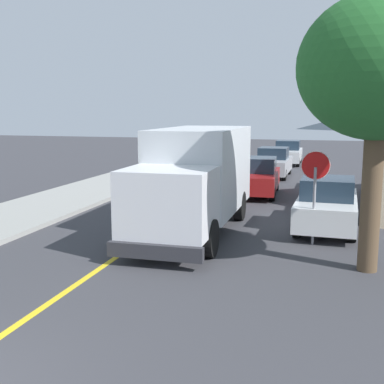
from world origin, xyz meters
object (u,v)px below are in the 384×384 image
at_px(parked_car_near, 257,177).
at_px(stop_sign, 315,180).
at_px(parked_car_far, 288,153).
at_px(parked_car_mid, 273,163).
at_px(street_tree_far_side, 379,69).
at_px(box_truck, 196,176).
at_px(parked_van_across, 327,205).

height_order(parked_car_near, stop_sign, stop_sign).
xyz_separation_m(parked_car_near, parked_car_far, (0.26, 13.19, 0.00)).
distance_m(parked_car_mid, stop_sign, 14.48).
bearing_deg(parked_car_near, parked_car_far, 88.86).
bearing_deg(street_tree_far_side, parked_car_mid, 104.06).
relative_size(box_truck, street_tree_far_side, 1.13).
height_order(parked_van_across, street_tree_far_side, street_tree_far_side).
distance_m(parked_car_far, stop_sign, 21.26).
height_order(parked_car_far, parked_van_across, same).
height_order(parked_van_across, stop_sign, stop_sign).
xyz_separation_m(box_truck, parked_car_mid, (0.87, 13.64, -0.97)).
bearing_deg(parked_car_near, box_truck, -96.65).
height_order(parked_car_mid, parked_van_across, same).
height_order(box_truck, parked_car_far, box_truck).
height_order(parked_car_near, parked_car_far, same).
bearing_deg(parked_car_near, parked_car_mid, 89.93).
xyz_separation_m(box_truck, parked_van_across, (3.95, 1.42, -0.97)).
height_order(parked_car_mid, parked_car_far, same).
height_order(box_truck, parked_car_mid, box_truck).
xyz_separation_m(parked_car_near, parked_car_mid, (0.01, 6.28, 0.00)).
relative_size(parked_car_near, stop_sign, 1.69).
height_order(parked_car_near, parked_car_mid, same).
xyz_separation_m(stop_sign, street_tree_far_side, (1.33, -2.06, 2.82)).
distance_m(parked_car_mid, street_tree_far_side, 17.18).
bearing_deg(box_truck, stop_sign, -8.59).
bearing_deg(parked_van_across, parked_car_far, 98.41).
bearing_deg(parked_car_mid, parked_car_far, 87.88).
relative_size(parked_car_near, parked_van_across, 1.01).
relative_size(parked_car_far, street_tree_far_side, 0.69).
distance_m(box_truck, stop_sign, 3.64).
bearing_deg(parked_car_far, box_truck, -93.12).
bearing_deg(street_tree_far_side, box_truck, 152.19).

